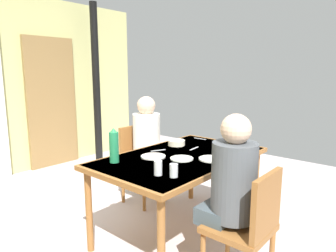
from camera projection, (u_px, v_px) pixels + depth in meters
ground_plane at (134, 244)px, 2.64m from camera, size 7.13×7.13×0.00m
door_wooden at (52, 103)px, 4.75m from camera, size 0.80×0.05×2.00m
stove_pipe_column at (96, 84)px, 5.01m from camera, size 0.12×0.12×2.57m
dining_table at (181, 163)px, 2.71m from camera, size 1.56×0.94×0.75m
chair_near_diner at (249, 225)px, 1.98m from camera, size 0.40×0.40×0.87m
chair_far_diner at (139, 159)px, 3.48m from camera, size 0.40×0.40×0.87m
person_near_diner at (232, 179)px, 2.02m from camera, size 0.30×0.37×0.77m
person_far_diner at (148, 136)px, 3.34m from camera, size 0.30×0.37×0.77m
water_bottle_green_near at (114, 146)px, 2.48m from camera, size 0.08×0.08×0.29m
water_bottle_green_far at (243, 139)px, 2.83m from camera, size 0.07×0.07×0.26m
serving_bowl_center at (176, 143)px, 3.07m from camera, size 0.17×0.17×0.05m
dinner_plate_near_left at (153, 156)px, 2.65m from camera, size 0.22×0.22×0.01m
dinner_plate_near_right at (182, 159)px, 2.59m from camera, size 0.20×0.20×0.01m
dinner_plate_far_center at (212, 159)px, 2.57m from camera, size 0.22×0.22×0.01m
drinking_glass_by_near_diner at (174, 170)px, 2.15m from camera, size 0.06×0.06×0.09m
drinking_glass_by_far_diner at (158, 168)px, 2.18m from camera, size 0.06×0.06×0.11m
cutlery_knife_near at (158, 150)px, 2.87m from camera, size 0.14×0.07×0.00m
cutlery_fork_near at (194, 149)px, 2.94m from camera, size 0.15×0.03×0.00m
cutlery_knife_far at (221, 144)px, 3.10m from camera, size 0.12×0.12×0.00m
cutlery_fork_far at (200, 139)px, 3.36m from camera, size 0.02×0.15×0.00m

